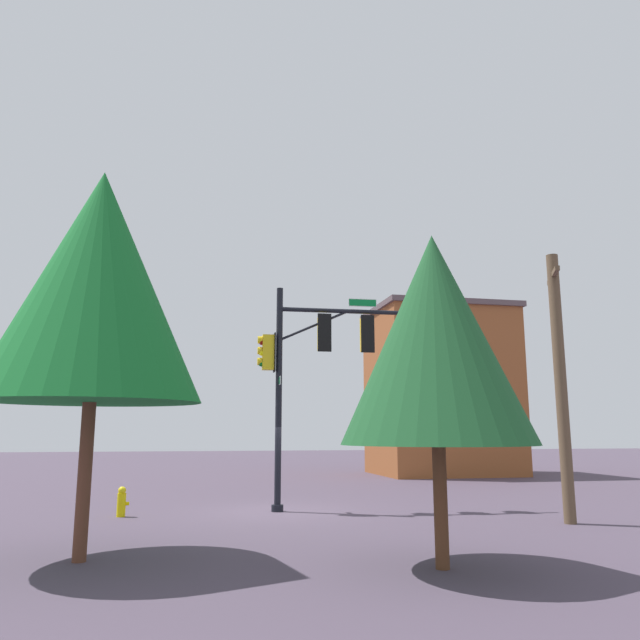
% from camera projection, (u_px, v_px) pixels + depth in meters
% --- Properties ---
extents(ground_plane, '(120.00, 120.00, 0.00)m').
position_uv_depth(ground_plane, '(277.00, 512.00, 18.45)').
color(ground_plane, '#483C4C').
extents(signal_pole_assembly, '(5.62, 0.94, 6.89)m').
position_uv_depth(signal_pole_assembly, '(327.00, 352.00, 19.59)').
color(signal_pole_assembly, black).
rests_on(signal_pole_assembly, ground_plane).
extents(utility_pole, '(0.88, 1.68, 7.26)m').
position_uv_depth(utility_pole, '(560.00, 380.00, 16.67)').
color(utility_pole, brown).
rests_on(utility_pole, ground_plane).
extents(fire_hydrant, '(0.33, 0.24, 0.83)m').
position_uv_depth(fire_hydrant, '(122.00, 502.00, 17.37)').
color(fire_hydrant, yellow).
rests_on(fire_hydrant, ground_plane).
extents(tree_near, '(3.56, 3.56, 6.09)m').
position_uv_depth(tree_near, '(435.00, 337.00, 11.46)').
color(tree_near, brown).
rests_on(tree_near, ground_plane).
extents(tree_mid, '(4.25, 4.25, 7.64)m').
position_uv_depth(tree_mid, '(97.00, 284.00, 12.25)').
color(tree_mid, brown).
rests_on(tree_mid, ground_plane).
extents(brick_building, '(7.75, 6.39, 9.47)m').
position_uv_depth(brick_building, '(441.00, 390.00, 35.28)').
color(brick_building, brown).
rests_on(brick_building, ground_plane).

